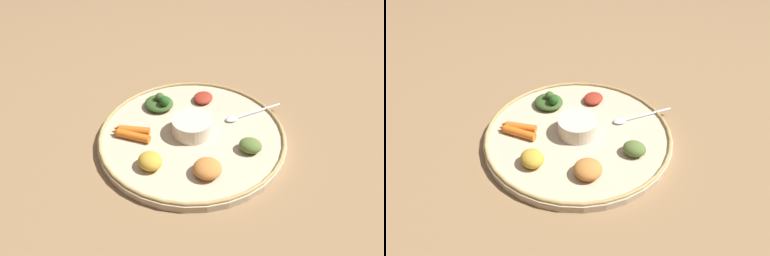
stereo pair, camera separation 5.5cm
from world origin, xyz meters
TOP-DOWN VIEW (x-y plane):
  - ground_plane at (0.00, 0.00)m, footprint 2.40×2.40m
  - platter at (0.00, 0.00)m, footprint 0.45×0.45m
  - platter_rim at (0.00, 0.00)m, footprint 0.45×0.45m
  - center_bowl at (0.00, 0.00)m, footprint 0.10×0.10m
  - spoon at (0.07, -0.13)m, footprint 0.09×0.15m
  - greens_pile at (0.10, 0.09)m, footprint 0.10×0.11m
  - carrot_near_spoon at (-0.01, 0.14)m, footprint 0.02×0.09m
  - carrot_outer at (-0.03, 0.14)m, footprint 0.04×0.10m
  - mound_lentil_yellow at (-0.12, 0.08)m, footprint 0.07×0.07m
  - mound_collards at (-0.05, -0.14)m, footprint 0.06×0.06m
  - mound_beet at (0.14, -0.02)m, footprint 0.07×0.07m
  - mound_squash at (-0.13, -0.04)m, footprint 0.08×0.08m

SIDE VIEW (x-z plane):
  - ground_plane at x=0.00m, z-range 0.00..0.00m
  - platter at x=0.00m, z-range 0.00..0.02m
  - platter_rim at x=0.00m, z-range 0.02..0.02m
  - spoon at x=0.07m, z-range 0.02..0.03m
  - carrot_near_spoon at x=-0.01m, z-range 0.02..0.04m
  - mound_beet at x=0.14m, z-range 0.02..0.04m
  - carrot_outer at x=-0.03m, z-range 0.02..0.04m
  - mound_collards at x=-0.05m, z-range 0.02..0.05m
  - greens_pile at x=0.10m, z-range 0.01..0.05m
  - mound_squash at x=-0.13m, z-range 0.02..0.05m
  - mound_lentil_yellow at x=-0.12m, z-range 0.02..0.05m
  - center_bowl at x=0.00m, z-range 0.02..0.06m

